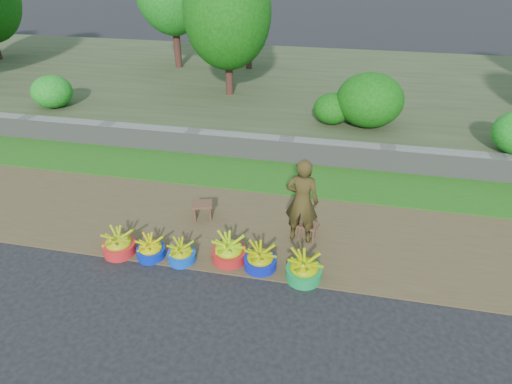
% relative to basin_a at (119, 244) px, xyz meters
% --- Properties ---
extents(ground_plane, '(120.00, 120.00, 0.00)m').
position_rel_basin_a_xyz_m(ground_plane, '(2.17, -0.17, -0.18)').
color(ground_plane, black).
rests_on(ground_plane, ground).
extents(dirt_shoulder, '(80.00, 2.50, 0.02)m').
position_rel_basin_a_xyz_m(dirt_shoulder, '(2.17, 1.08, -0.17)').
color(dirt_shoulder, '#4F4127').
rests_on(dirt_shoulder, ground).
extents(grass_verge, '(80.00, 1.50, 0.04)m').
position_rel_basin_a_xyz_m(grass_verge, '(2.17, 3.08, -0.16)').
color(grass_verge, '#236116').
rests_on(grass_verge, ground).
extents(retaining_wall, '(80.00, 0.35, 0.55)m').
position_rel_basin_a_xyz_m(retaining_wall, '(2.17, 3.93, 0.10)').
color(retaining_wall, slate).
rests_on(retaining_wall, ground).
extents(earth_bank, '(80.00, 10.00, 0.50)m').
position_rel_basin_a_xyz_m(earth_bank, '(2.17, 8.83, 0.07)').
color(earth_bank, '#3B4528').
rests_on(earth_bank, ground).
extents(vegetation, '(32.94, 7.16, 4.52)m').
position_rel_basin_a_xyz_m(vegetation, '(1.30, 7.56, 2.56)').
color(vegetation, '#3A1F19').
rests_on(vegetation, earth_bank).
extents(basin_a, '(0.53, 0.53, 0.39)m').
position_rel_basin_a_xyz_m(basin_a, '(0.00, 0.00, 0.00)').
color(basin_a, red).
rests_on(basin_a, ground).
extents(basin_b, '(0.46, 0.46, 0.34)m').
position_rel_basin_a_xyz_m(basin_b, '(0.54, 0.01, -0.02)').
color(basin_b, '#0725B7').
rests_on(basin_b, ground).
extents(basin_c, '(0.45, 0.45, 0.33)m').
position_rel_basin_a_xyz_m(basin_c, '(1.06, 0.02, -0.03)').
color(basin_c, blue).
rests_on(basin_c, ground).
extents(basin_d, '(0.56, 0.56, 0.41)m').
position_rel_basin_a_xyz_m(basin_d, '(1.80, 0.18, 0.01)').
color(basin_d, red).
rests_on(basin_d, ground).
extents(basin_e, '(0.51, 0.51, 0.38)m').
position_rel_basin_a_xyz_m(basin_e, '(2.32, 0.10, -0.01)').
color(basin_e, '#0C1BB3').
rests_on(basin_e, ground).
extents(basin_f, '(0.54, 0.54, 0.41)m').
position_rel_basin_a_xyz_m(basin_f, '(3.01, -0.00, 0.01)').
color(basin_f, '#118A41').
rests_on(basin_f, ground).
extents(stool_left, '(0.43, 0.37, 0.32)m').
position_rel_basin_a_xyz_m(stool_left, '(1.03, 1.22, 0.10)').
color(stool_left, brown).
rests_on(stool_left, dirt_shoulder).
extents(stool_right, '(0.38, 0.32, 0.29)m').
position_rel_basin_a_xyz_m(stool_right, '(2.97, 1.00, 0.07)').
color(stool_right, brown).
rests_on(stool_right, dirt_shoulder).
extents(vendor_woman, '(0.58, 0.40, 1.51)m').
position_rel_basin_a_xyz_m(vendor_woman, '(2.84, 0.95, 0.60)').
color(vendor_woman, black).
rests_on(vendor_woman, dirt_shoulder).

